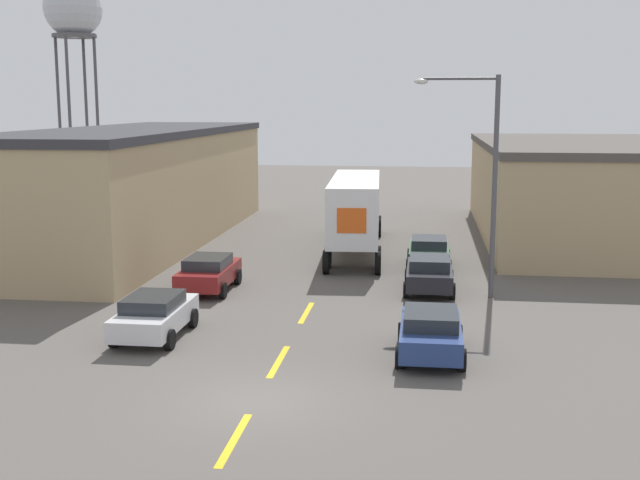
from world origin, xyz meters
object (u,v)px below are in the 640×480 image
at_px(parked_car_right_far, 429,252).
at_px(water_tower, 73,12).
at_px(parked_car_left_near, 154,314).
at_px(parked_car_right_mid, 429,273).
at_px(parked_car_left_far, 209,272).
at_px(semi_truck, 356,206).
at_px(parked_car_right_near, 431,332).
at_px(street_lamp, 485,170).

xyz_separation_m(parked_car_right_far, water_tower, (-32.45, 34.43, 15.18)).
distance_m(parked_car_left_near, parked_car_right_mid, 12.04).
distance_m(parked_car_left_far, parked_car_right_mid, 9.17).
bearing_deg(parked_car_left_far, parked_car_left_near, -90.00).
bearing_deg(parked_car_left_far, parked_car_right_mid, 6.64).
distance_m(semi_truck, parked_car_left_near, 17.64).
distance_m(parked_car_right_far, parked_car_right_mid, 4.87).
bearing_deg(parked_car_right_mid, water_tower, 129.54).
bearing_deg(semi_truck, parked_car_right_far, -49.59).
xyz_separation_m(parked_car_right_far, parked_car_left_near, (-9.11, -12.74, 0.00)).
xyz_separation_m(parked_car_right_far, parked_car_right_mid, (0.00, -4.87, 0.00)).
height_order(parked_car_right_near, parked_car_left_near, same).
xyz_separation_m(parked_car_right_near, parked_car_right_mid, (0.00, 8.74, 0.00)).
xyz_separation_m(parked_car_left_far, parked_car_right_mid, (9.11, 1.06, 0.00)).
height_order(parked_car_right_near, water_tower, water_tower).
distance_m(parked_car_right_near, parked_car_left_near, 9.15).
xyz_separation_m(parked_car_left_near, street_lamp, (11.17, 7.13, 4.36)).
xyz_separation_m(parked_car_left_near, parked_car_right_mid, (9.11, 7.87, 0.00)).
bearing_deg(semi_truck, parked_car_right_near, -80.90).
bearing_deg(parked_car_right_far, parked_car_right_mid, -90.00).
height_order(parked_car_left_near, water_tower, water_tower).
bearing_deg(water_tower, parked_car_right_mid, -50.46).
xyz_separation_m(semi_truck, parked_car_left_near, (-5.31, -16.75, -1.61)).
bearing_deg(street_lamp, semi_truck, 121.37).
relative_size(semi_truck, parked_car_right_far, 3.31).
distance_m(parked_car_right_near, parked_car_left_far, 11.91).
bearing_deg(parked_car_right_far, water_tower, 133.30).
relative_size(parked_car_right_near, street_lamp, 0.47).
height_order(parked_car_right_far, street_lamp, street_lamp).
distance_m(semi_truck, parked_car_right_mid, 9.79).
relative_size(parked_car_right_mid, water_tower, 0.22).
distance_m(parked_car_left_far, street_lamp, 12.00).
relative_size(parked_car_left_near, street_lamp, 0.47).
relative_size(parked_car_left_far, parked_car_right_far, 1.00).
height_order(parked_car_left_far, water_tower, water_tower).
bearing_deg(parked_car_right_mid, parked_car_right_far, 90.00).
relative_size(parked_car_left_far, water_tower, 0.22).
height_order(parked_car_left_far, parked_car_right_far, same).
bearing_deg(semi_truck, street_lamp, -61.71).
bearing_deg(water_tower, parked_car_left_far, -59.96).
bearing_deg(parked_car_right_mid, parked_car_right_near, -90.00).
relative_size(semi_truck, parked_car_right_mid, 3.31).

